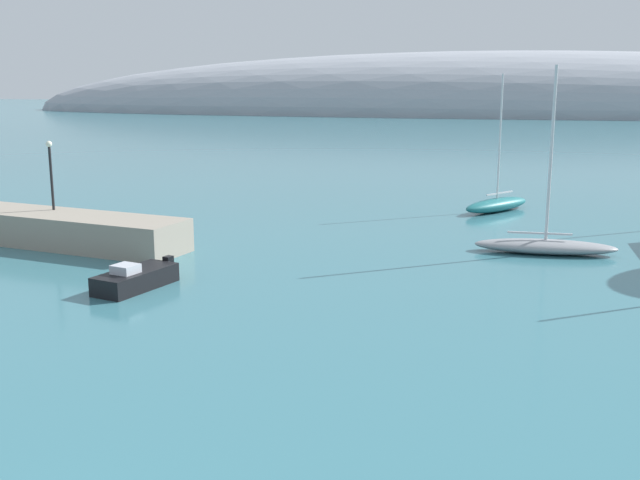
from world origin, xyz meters
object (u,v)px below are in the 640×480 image
at_px(sailboat_teal_end_of_line, 497,204).
at_px(harbor_lamp_post, 51,167).
at_px(motorboat_black_foreground, 136,278).
at_px(sailboat_grey_outer_mooring, 545,245).

height_order(sailboat_teal_end_of_line, harbor_lamp_post, sailboat_teal_end_of_line).
relative_size(sailboat_teal_end_of_line, harbor_lamp_post, 2.41).
bearing_deg(sailboat_teal_end_of_line, motorboat_black_foreground, 3.83).
distance_m(motorboat_black_foreground, harbor_lamp_post, 13.45).
bearing_deg(sailboat_teal_end_of_line, harbor_lamp_post, -20.78).
bearing_deg(motorboat_black_foreground, harbor_lamp_post, -117.06).
distance_m(sailboat_grey_outer_mooring, harbor_lamp_post, 28.77).
height_order(sailboat_teal_end_of_line, motorboat_black_foreground, sailboat_teal_end_of_line).
bearing_deg(motorboat_black_foreground, sailboat_grey_outer_mooring, 137.23).
distance_m(sailboat_grey_outer_mooring, motorboat_black_foreground, 22.19).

